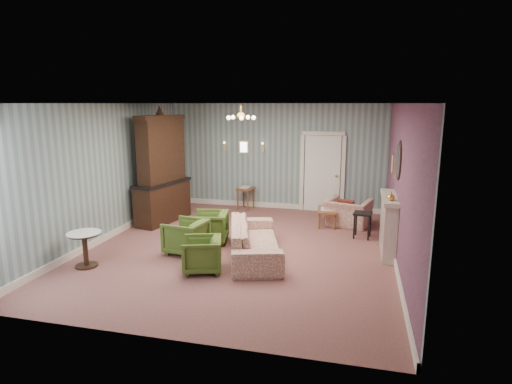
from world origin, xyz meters
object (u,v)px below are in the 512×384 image
(wingback_chair, at_px, (348,208))
(side_table_black, at_px, (362,225))
(fireplace, at_px, (388,225))
(pedestal_table, at_px, (85,249))
(dresser, at_px, (161,166))
(coffee_table, at_px, (327,217))
(olive_chair_b, at_px, (186,235))
(olive_chair_c, at_px, (210,225))
(olive_chair_a, at_px, (202,253))
(sofa_chintz, at_px, (255,234))

(wingback_chair, height_order, side_table_black, wingback_chair)
(fireplace, relative_size, pedestal_table, 2.16)
(dresser, distance_m, coffee_table, 4.21)
(olive_chair_b, bearing_deg, olive_chair_c, 170.49)
(olive_chair_b, height_order, dresser, dresser)
(olive_chair_a, bearing_deg, pedestal_table, -99.61)
(olive_chair_a, relative_size, olive_chair_c, 0.92)
(side_table_black, bearing_deg, olive_chair_a, -136.61)
(side_table_black, height_order, pedestal_table, pedestal_table)
(dresser, relative_size, fireplace, 1.99)
(dresser, distance_m, pedestal_table, 3.26)
(dresser, height_order, pedestal_table, dresser)
(olive_chair_b, distance_m, dresser, 2.65)
(olive_chair_c, relative_size, sofa_chintz, 0.32)
(pedestal_table, bearing_deg, coffee_table, 42.54)
(olive_chair_b, bearing_deg, pedestal_table, -45.27)
(olive_chair_a, relative_size, olive_chair_b, 0.91)
(side_table_black, distance_m, pedestal_table, 5.65)
(fireplace, bearing_deg, pedestal_table, -159.22)
(olive_chair_a, height_order, side_table_black, olive_chair_a)
(side_table_black, bearing_deg, sofa_chintz, -140.44)
(olive_chair_a, height_order, coffee_table, olive_chair_a)
(olive_chair_a, xyz_separation_m, olive_chair_b, (-0.64, 0.80, 0.03))
(coffee_table, bearing_deg, pedestal_table, -137.46)
(side_table_black, bearing_deg, olive_chair_c, -161.57)
(fireplace, bearing_deg, coffee_table, 127.78)
(olive_chair_c, bearing_deg, olive_chair_b, -28.35)
(olive_chair_b, distance_m, coffee_table, 3.65)
(sofa_chintz, bearing_deg, coffee_table, -42.57)
(olive_chair_b, distance_m, side_table_black, 3.82)
(fireplace, bearing_deg, dresser, 168.68)
(olive_chair_b, bearing_deg, coffee_table, 143.45)
(olive_chair_c, bearing_deg, wingback_chair, 113.67)
(olive_chair_c, distance_m, dresser, 2.32)
(olive_chair_b, xyz_separation_m, dresser, (-1.44, 1.98, 1.02))
(olive_chair_a, height_order, pedestal_table, olive_chair_a)
(fireplace, height_order, coffee_table, fireplace)
(dresser, bearing_deg, side_table_black, 9.31)
(sofa_chintz, height_order, dresser, dresser)
(side_table_black, bearing_deg, wingback_chair, 110.34)
(side_table_black, relative_size, pedestal_table, 0.88)
(sofa_chintz, distance_m, dresser, 3.49)
(olive_chair_a, height_order, wingback_chair, wingback_chair)
(pedestal_table, bearing_deg, olive_chair_c, 47.18)
(olive_chair_b, height_order, coffee_table, olive_chair_b)
(sofa_chintz, relative_size, coffee_table, 2.87)
(olive_chair_a, xyz_separation_m, olive_chair_c, (-0.40, 1.54, 0.03))
(olive_chair_b, distance_m, wingback_chair, 4.06)
(coffee_table, distance_m, side_table_black, 1.15)
(olive_chair_b, bearing_deg, dresser, -136.01)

